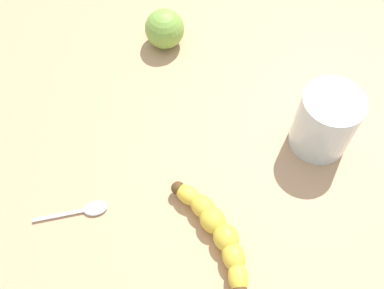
# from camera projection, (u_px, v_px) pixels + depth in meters

# --- Properties ---
(wooden_tabletop) EXTENTS (1.20, 1.20, 0.03)m
(wooden_tabletop) POSITION_uv_depth(u_px,v_px,m) (234.00, 161.00, 0.72)
(wooden_tabletop) COLOR tan
(wooden_tabletop) RESTS_ON ground
(banana) EXTENTS (0.14, 0.15, 0.04)m
(banana) POSITION_uv_depth(u_px,v_px,m) (217.00, 231.00, 0.63)
(banana) COLOR yellow
(banana) RESTS_ON wooden_tabletop
(smoothie_glass) EXTENTS (0.09, 0.09, 0.11)m
(smoothie_glass) POSITION_uv_depth(u_px,v_px,m) (325.00, 123.00, 0.68)
(smoothie_glass) COLOR silver
(smoothie_glass) RESTS_ON wooden_tabletop
(green_apple_fruit) EXTENTS (0.07, 0.07, 0.07)m
(green_apple_fruit) POSITION_uv_depth(u_px,v_px,m) (165.00, 29.00, 0.81)
(green_apple_fruit) COLOR #84B747
(green_apple_fruit) RESTS_ON wooden_tabletop
(teaspoon) EXTENTS (0.07, 0.10, 0.01)m
(teaspoon) POSITION_uv_depth(u_px,v_px,m) (91.00, 209.00, 0.66)
(teaspoon) COLOR silver
(teaspoon) RESTS_ON wooden_tabletop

